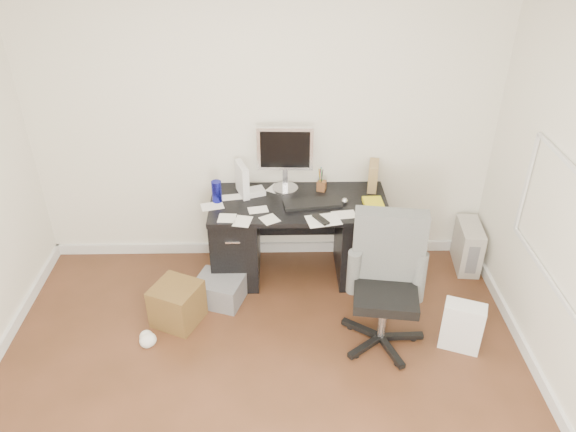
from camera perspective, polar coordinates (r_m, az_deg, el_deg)
name	(u,v)px	position (r m, az deg, el deg)	size (l,w,h in m)	color
ground	(261,424)	(3.98, -2.75, -20.35)	(4.00, 4.00, 0.00)	#422715
room_shell	(259,208)	(2.89, -2.93, 0.80)	(4.02, 4.02, 2.71)	white
desk	(298,236)	(4.94, 1.06, -2.04)	(1.50, 0.70, 0.75)	black
loose_papers	(275,205)	(4.70, -1.31, 1.15)	(1.10, 0.60, 0.00)	white
lcd_monitor	(285,159)	(4.79, -0.29, 5.83)	(0.47, 0.27, 0.60)	silver
keyboard	(313,203)	(4.70, 2.51, 1.29)	(0.48, 0.16, 0.03)	black
computer_mouse	(345,201)	(4.73, 5.77, 1.53)	(0.05, 0.05, 0.05)	silver
travel_mug	(217,192)	(4.75, -7.25, 2.48)	(0.08, 0.08, 0.19)	navy
white_binder	(242,179)	(4.81, -4.69, 3.72)	(0.11, 0.25, 0.28)	silver
magazine_file	(373,176)	(4.95, 8.64, 4.06)	(0.11, 0.21, 0.25)	#A88151
pen_cup	(322,179)	(4.88, 3.45, 3.73)	(0.09, 0.09, 0.21)	#5D2E1A
yellow_book	(374,204)	(4.73, 8.76, 1.17)	(0.17, 0.22, 0.04)	yellow
paper_remote	(323,219)	(4.50, 3.62, -0.32)	(0.27, 0.21, 0.02)	white
office_chair	(386,287)	(4.21, 9.96, -7.11)	(0.61, 0.61, 1.07)	#4C4E4C
pc_tower	(468,246)	(5.39, 17.79, -2.92)	(0.19, 0.43, 0.43)	#A6A196
shopping_bag	(462,326)	(4.52, 17.27, -10.65)	(0.30, 0.21, 0.41)	white
wicker_basket	(177,304)	(4.65, -11.19, -8.75)	(0.34, 0.34, 0.34)	#503618
desk_printer	(220,290)	(4.82, -6.95, -7.47)	(0.38, 0.31, 0.22)	slate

